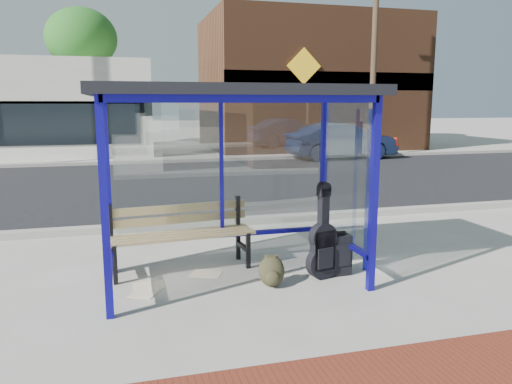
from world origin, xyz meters
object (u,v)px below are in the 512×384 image
object	(u,v)px
bench	(180,232)
backpack	(272,272)
suitcase	(337,255)
parked_car	(341,141)
fire_hydrant	(395,145)
guitar_bag	(323,246)

from	to	relation	value
bench	backpack	xyz separation A→B (m)	(1.00, -0.94, -0.34)
suitcase	parked_car	bearing A→B (deg)	62.82
parked_car	fire_hydrant	size ratio (longest dim) A/B	5.72
suitcase	fire_hydrant	distance (m)	16.27
parked_car	bench	bearing A→B (deg)	143.84
parked_car	backpack	bearing A→B (deg)	149.14
guitar_bag	parked_car	distance (m)	14.21
guitar_bag	suitcase	world-z (taller)	guitar_bag
suitcase	fire_hydrant	world-z (taller)	fire_hydrant
parked_car	fire_hydrant	xyz separation A→B (m)	(2.98, 0.91, -0.30)
bench	guitar_bag	world-z (taller)	guitar_bag
guitar_bag	bench	bearing A→B (deg)	141.23
guitar_bag	fire_hydrant	distance (m)	16.49
bench	guitar_bag	distance (m)	1.90
backpack	fire_hydrant	xyz separation A→B (m)	(9.86, 13.81, 0.23)
backpack	suitcase	bearing A→B (deg)	22.33
guitar_bag	backpack	world-z (taller)	guitar_bag
parked_car	guitar_bag	bearing A→B (deg)	151.47
guitar_bag	fire_hydrant	world-z (taller)	guitar_bag
bench	parked_car	size ratio (longest dim) A/B	0.46
guitar_bag	backpack	size ratio (longest dim) A/B	3.07
suitcase	backpack	distance (m)	0.98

